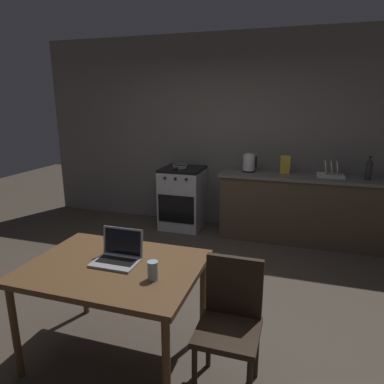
{
  "coord_description": "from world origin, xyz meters",
  "views": [
    {
      "loc": [
        1.12,
        -2.7,
        1.87
      ],
      "look_at": [
        -0.04,
        0.98,
        0.85
      ],
      "focal_mm": 32.33,
      "sensor_mm": 36.0,
      "label": 1
    }
  ],
  "objects_px": {
    "chair": "(230,316)",
    "dining_table": "(114,274)",
    "electric_kettle": "(249,163)",
    "frying_pan": "(180,166)",
    "stove_oven": "(183,198)",
    "laptop": "(118,256)",
    "dish_rack": "(331,173)",
    "cereal_box": "(285,165)",
    "bottle": "(369,169)",
    "drinking_glass": "(153,270)"
  },
  "relations": [
    {
      "from": "chair",
      "to": "dining_table",
      "type": "bearing_deg",
      "value": 175.81
    },
    {
      "from": "electric_kettle",
      "to": "frying_pan",
      "type": "relative_size",
      "value": 0.64
    },
    {
      "from": "stove_oven",
      "to": "laptop",
      "type": "height_order",
      "value": "laptop"
    },
    {
      "from": "stove_oven",
      "to": "chair",
      "type": "xyz_separation_m",
      "value": [
        1.29,
        -2.79,
        0.05
      ]
    },
    {
      "from": "dining_table",
      "to": "chair",
      "type": "bearing_deg",
      "value": -0.28
    },
    {
      "from": "dining_table",
      "to": "dish_rack",
      "type": "height_order",
      "value": "dish_rack"
    },
    {
      "from": "laptop",
      "to": "dish_rack",
      "type": "distance_m",
      "value": 3.17
    },
    {
      "from": "dining_table",
      "to": "dish_rack",
      "type": "xyz_separation_m",
      "value": [
        1.6,
        2.79,
        0.29
      ]
    },
    {
      "from": "electric_kettle",
      "to": "cereal_box",
      "type": "height_order",
      "value": "electric_kettle"
    },
    {
      "from": "stove_oven",
      "to": "bottle",
      "type": "relative_size",
      "value": 3.09
    },
    {
      "from": "bottle",
      "to": "dish_rack",
      "type": "relative_size",
      "value": 0.87
    },
    {
      "from": "drinking_glass",
      "to": "dish_rack",
      "type": "relative_size",
      "value": 0.37
    },
    {
      "from": "laptop",
      "to": "electric_kettle",
      "type": "distance_m",
      "value": 2.79
    },
    {
      "from": "bottle",
      "to": "frying_pan",
      "type": "bearing_deg",
      "value": 179.54
    },
    {
      "from": "electric_kettle",
      "to": "drinking_glass",
      "type": "bearing_deg",
      "value": -93.64
    },
    {
      "from": "frying_pan",
      "to": "dish_rack",
      "type": "height_order",
      "value": "dish_rack"
    },
    {
      "from": "frying_pan",
      "to": "dish_rack",
      "type": "bearing_deg",
      "value": 0.83
    },
    {
      "from": "chair",
      "to": "frying_pan",
      "type": "distance_m",
      "value": 3.09
    },
    {
      "from": "drinking_glass",
      "to": "stove_oven",
      "type": "bearing_deg",
      "value": 105.34
    },
    {
      "from": "dining_table",
      "to": "chair",
      "type": "xyz_separation_m",
      "value": [
        0.85,
        -0.0,
        -0.17
      ]
    },
    {
      "from": "electric_kettle",
      "to": "cereal_box",
      "type": "distance_m",
      "value": 0.49
    },
    {
      "from": "bottle",
      "to": "laptop",
      "type": "bearing_deg",
      "value": -127.1
    },
    {
      "from": "bottle",
      "to": "chair",
      "type": "bearing_deg",
      "value": -113.38
    },
    {
      "from": "electric_kettle",
      "to": "frying_pan",
      "type": "xyz_separation_m",
      "value": [
        -1.01,
        -0.03,
        -0.1
      ]
    },
    {
      "from": "electric_kettle",
      "to": "cereal_box",
      "type": "bearing_deg",
      "value": 2.35
    },
    {
      "from": "dining_table",
      "to": "cereal_box",
      "type": "xyz_separation_m",
      "value": [
        1.02,
        2.81,
        0.36
      ]
    },
    {
      "from": "bottle",
      "to": "cereal_box",
      "type": "xyz_separation_m",
      "value": [
        -1.01,
        0.07,
        -0.02
      ]
    },
    {
      "from": "dining_table",
      "to": "dish_rack",
      "type": "distance_m",
      "value": 3.23
    },
    {
      "from": "stove_oven",
      "to": "electric_kettle",
      "type": "xyz_separation_m",
      "value": [
        0.98,
        0.0,
        0.58
      ]
    },
    {
      "from": "laptop",
      "to": "bottle",
      "type": "relative_size",
      "value": 1.08
    },
    {
      "from": "drinking_glass",
      "to": "cereal_box",
      "type": "distance_m",
      "value": 3.0
    },
    {
      "from": "stove_oven",
      "to": "dish_rack",
      "type": "bearing_deg",
      "value": 0.07
    },
    {
      "from": "laptop",
      "to": "frying_pan",
      "type": "bearing_deg",
      "value": 92.28
    },
    {
      "from": "stove_oven",
      "to": "cereal_box",
      "type": "xyz_separation_m",
      "value": [
        1.46,
        0.02,
        0.58
      ]
    },
    {
      "from": "stove_oven",
      "to": "chair",
      "type": "height_order",
      "value": "stove_oven"
    },
    {
      "from": "laptop",
      "to": "frying_pan",
      "type": "distance_m",
      "value": 2.75
    },
    {
      "from": "stove_oven",
      "to": "chair",
      "type": "bearing_deg",
      "value": -65.16
    },
    {
      "from": "cereal_box",
      "to": "dish_rack",
      "type": "bearing_deg",
      "value": -1.98
    },
    {
      "from": "stove_oven",
      "to": "dish_rack",
      "type": "height_order",
      "value": "dish_rack"
    },
    {
      "from": "drinking_glass",
      "to": "dish_rack",
      "type": "height_order",
      "value": "dish_rack"
    },
    {
      "from": "dish_rack",
      "to": "chair",
      "type": "bearing_deg",
      "value": -105.06
    },
    {
      "from": "laptop",
      "to": "cereal_box",
      "type": "distance_m",
      "value": 2.94
    },
    {
      "from": "laptop",
      "to": "dining_table",
      "type": "bearing_deg",
      "value": -104.95
    },
    {
      "from": "chair",
      "to": "frying_pan",
      "type": "xyz_separation_m",
      "value": [
        -1.32,
        2.76,
        0.43
      ]
    },
    {
      "from": "electric_kettle",
      "to": "frying_pan",
      "type": "height_order",
      "value": "electric_kettle"
    },
    {
      "from": "dining_table",
      "to": "bottle",
      "type": "distance_m",
      "value": 3.43
    },
    {
      "from": "chair",
      "to": "electric_kettle",
      "type": "height_order",
      "value": "electric_kettle"
    },
    {
      "from": "frying_pan",
      "to": "cereal_box",
      "type": "distance_m",
      "value": 1.5
    },
    {
      "from": "stove_oven",
      "to": "dish_rack",
      "type": "xyz_separation_m",
      "value": [
        2.04,
        0.0,
        0.51
      ]
    },
    {
      "from": "cereal_box",
      "to": "bottle",
      "type": "bearing_deg",
      "value": -3.95
    }
  ]
}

